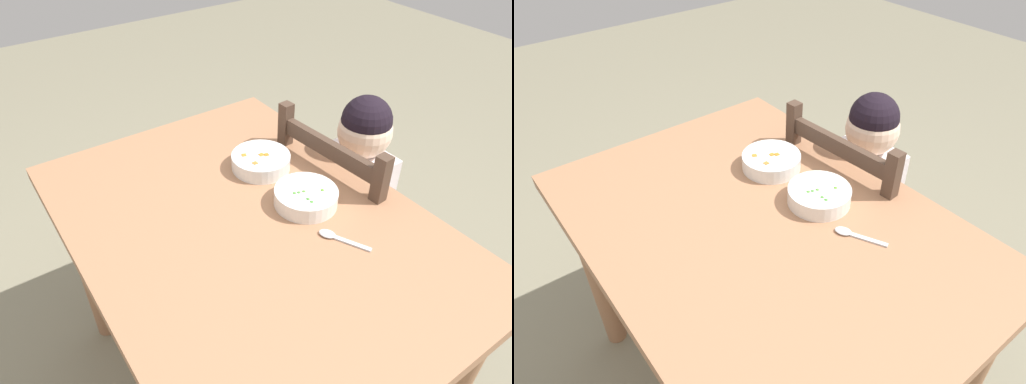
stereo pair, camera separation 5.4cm
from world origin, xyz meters
The scene contains 7 objects.
ground_plane centered at (0.00, 0.00, 0.00)m, with size 8.00×8.00×0.00m, color gray.
dining_table centered at (0.00, 0.00, 0.64)m, with size 1.17×0.84×0.76m.
dining_chair centered at (-0.07, 0.47, 0.44)m, with size 0.45×0.45×0.90m.
child_figure centered at (-0.08, 0.46, 0.63)m, with size 0.32×0.31×0.95m.
bowl_of_peas centered at (0.03, 0.17, 0.79)m, with size 0.17×0.17×0.05m.
bowl_of_carrots centered at (-0.18, 0.17, 0.79)m, with size 0.18×0.18×0.05m.
spoon centered at (0.17, 0.14, 0.77)m, with size 0.13×0.08×0.01m.
Camera 1 is at (0.76, -0.50, 1.57)m, focal length 32.70 mm.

